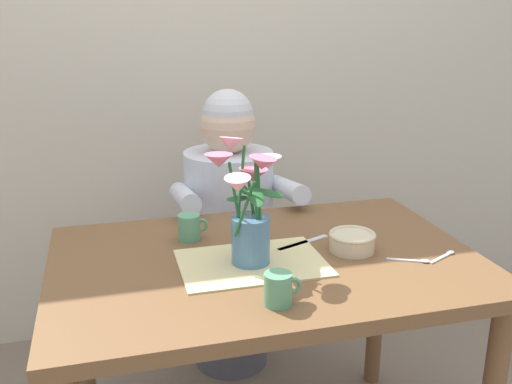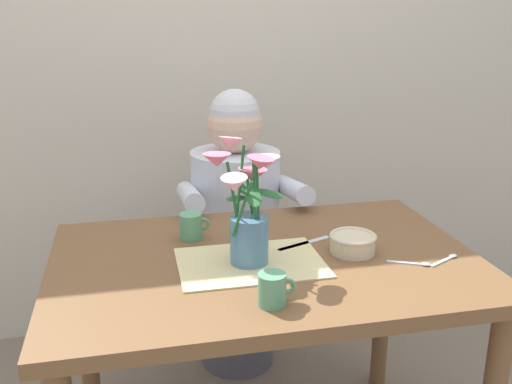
# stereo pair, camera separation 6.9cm
# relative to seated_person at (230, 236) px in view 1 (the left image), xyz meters

# --- Properties ---
(wood_panel_backdrop) EXTENTS (4.00, 0.10, 2.50)m
(wood_panel_backdrop) POSITION_rel_seated_person_xyz_m (-0.03, 0.43, 0.69)
(wood_panel_backdrop) COLOR beige
(wood_panel_backdrop) RESTS_ON ground_plane
(dining_table) EXTENTS (1.20, 0.80, 0.74)m
(dining_table) POSITION_rel_seated_person_xyz_m (-0.03, -0.62, 0.08)
(dining_table) COLOR brown
(dining_table) RESTS_ON ground_plane
(seated_person) EXTENTS (0.45, 0.47, 1.14)m
(seated_person) POSITION_rel_seated_person_xyz_m (0.00, 0.00, 0.00)
(seated_person) COLOR #4C4C56
(seated_person) RESTS_ON ground_plane
(striped_placemat) EXTENTS (0.40, 0.28, 0.00)m
(striped_placemat) POSITION_rel_seated_person_xyz_m (-0.08, -0.65, 0.18)
(striped_placemat) COLOR beige
(striped_placemat) RESTS_ON dining_table
(flower_vase) EXTENTS (0.24, 0.24, 0.35)m
(flower_vase) POSITION_rel_seated_person_xyz_m (-0.09, -0.65, 0.34)
(flower_vase) COLOR teal
(flower_vase) RESTS_ON dining_table
(ceramic_bowl) EXTENTS (0.14, 0.14, 0.06)m
(ceramic_bowl) POSITION_rel_seated_person_xyz_m (0.22, -0.64, 0.21)
(ceramic_bowl) COLOR beige
(ceramic_bowl) RESTS_ON dining_table
(dinner_knife) EXTENTS (0.18, 0.09, 0.00)m
(dinner_knife) POSITION_rel_seated_person_xyz_m (0.10, -0.55, 0.18)
(dinner_knife) COLOR silver
(dinner_knife) RESTS_ON dining_table
(tea_cup) EXTENTS (0.09, 0.07, 0.08)m
(tea_cup) POSITION_rel_seated_person_xyz_m (-0.08, -0.89, 0.22)
(tea_cup) COLOR #569970
(tea_cup) RESTS_ON dining_table
(coffee_cup) EXTENTS (0.09, 0.07, 0.08)m
(coffee_cup) POSITION_rel_seated_person_xyz_m (-0.22, -0.43, 0.22)
(coffee_cup) COLOR #569970
(coffee_cup) RESTS_ON dining_table
(spoon_0) EXTENTS (0.11, 0.07, 0.01)m
(spoon_0) POSITION_rel_seated_person_xyz_m (0.36, -0.75, 0.18)
(spoon_0) COLOR silver
(spoon_0) RESTS_ON dining_table
(spoon_1) EXTENTS (0.11, 0.07, 0.01)m
(spoon_1) POSITION_rel_seated_person_xyz_m (0.47, -0.74, 0.18)
(spoon_1) COLOR silver
(spoon_1) RESTS_ON dining_table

